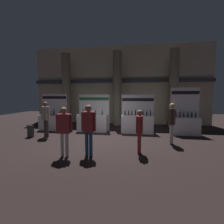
# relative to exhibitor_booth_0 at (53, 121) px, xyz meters

# --- Properties ---
(ground_plane) EXTENTS (26.87, 26.87, 0.00)m
(ground_plane) POSITION_rel_exhibitor_booth_0_xyz_m (3.72, -1.93, -0.58)
(ground_plane) COLOR black
(hall_colonnade) EXTENTS (13.43, 1.35, 5.87)m
(hall_colonnade) POSITION_rel_exhibitor_booth_0_xyz_m (3.72, 3.16, 2.30)
(hall_colonnade) COLOR tan
(hall_colonnade) RESTS_ON ground_plane
(exhibitor_booth_0) EXTENTS (1.64, 0.73, 2.25)m
(exhibitor_booth_0) POSITION_rel_exhibitor_booth_0_xyz_m (0.00, 0.00, 0.00)
(exhibitor_booth_0) COLOR white
(exhibitor_booth_0) RESTS_ON ground_plane
(exhibitor_booth_1) EXTENTS (1.90, 0.66, 2.22)m
(exhibitor_booth_1) POSITION_rel_exhibitor_booth_0_xyz_m (2.59, 0.02, 0.02)
(exhibitor_booth_1) COLOR white
(exhibitor_booth_1) RESTS_ON ground_plane
(exhibitor_booth_2) EXTENTS (1.89, 0.66, 2.20)m
(exhibitor_booth_2) POSITION_rel_exhibitor_booth_0_xyz_m (5.24, 0.02, 0.02)
(exhibitor_booth_2) COLOR white
(exhibitor_booth_2) RESTS_ON ground_plane
(exhibitor_booth_3) EXTENTS (1.52, 0.66, 2.59)m
(exhibitor_booth_3) POSITION_rel_exhibitor_booth_0_xyz_m (7.86, 0.04, 0.04)
(exhibitor_booth_3) COLOR white
(exhibitor_booth_3) RESTS_ON ground_plane
(trash_bin) EXTENTS (0.34, 0.34, 0.63)m
(trash_bin) POSITION_rel_exhibitor_booth_0_xyz_m (-0.24, -1.87, -0.26)
(trash_bin) COLOR #38383D
(trash_bin) RESTS_ON ground_plane
(visitor_0) EXTENTS (0.34, 0.47, 1.83)m
(visitor_0) POSITION_rel_exhibitor_booth_0_xyz_m (6.79, -2.03, 0.51)
(visitor_0) COLOR silver
(visitor_0) RESTS_ON ground_plane
(visitor_1) EXTENTS (0.55, 0.37, 1.83)m
(visitor_1) POSITION_rel_exhibitor_booth_0_xyz_m (0.57, -1.72, 0.53)
(visitor_1) COLOR #47382D
(visitor_1) RESTS_ON ground_plane
(visitor_2) EXTENTS (0.55, 0.27, 1.84)m
(visitor_2) POSITION_rel_exhibitor_booth_0_xyz_m (3.63, -4.11, 0.53)
(visitor_2) COLOR navy
(visitor_2) RESTS_ON ground_plane
(visitor_4) EXTENTS (0.25, 0.59, 1.64)m
(visitor_4) POSITION_rel_exhibitor_booth_0_xyz_m (5.40, -3.54, 0.40)
(visitor_4) COLOR maroon
(visitor_4) RESTS_ON ground_plane
(visitor_5) EXTENTS (0.59, 0.28, 1.76)m
(visitor_5) POSITION_rel_exhibitor_booth_0_xyz_m (2.81, -4.32, 0.49)
(visitor_5) COLOR silver
(visitor_5) RESTS_ON ground_plane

